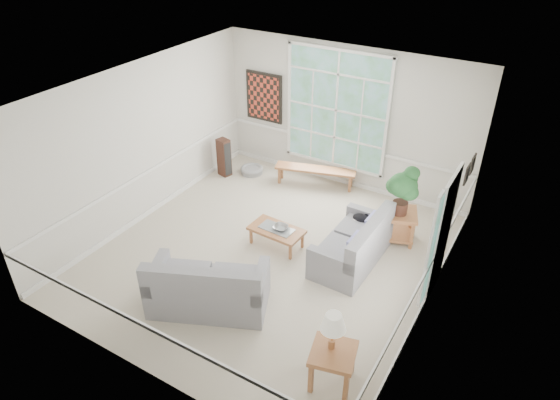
% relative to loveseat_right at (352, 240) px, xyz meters
% --- Properties ---
extents(floor, '(5.50, 6.00, 0.01)m').
position_rel_loveseat_right_xyz_m(floor, '(-1.30, -0.56, -0.45)').
color(floor, '#BBB09C').
rests_on(floor, ground).
extents(ceiling, '(5.50, 6.00, 0.02)m').
position_rel_loveseat_right_xyz_m(ceiling, '(-1.30, -0.56, 2.55)').
color(ceiling, white).
rests_on(ceiling, ground).
extents(wall_back, '(5.50, 0.02, 3.00)m').
position_rel_loveseat_right_xyz_m(wall_back, '(-1.30, 2.44, 1.05)').
color(wall_back, silver).
rests_on(wall_back, ground).
extents(wall_front, '(5.50, 0.02, 3.00)m').
position_rel_loveseat_right_xyz_m(wall_front, '(-1.30, -3.56, 1.05)').
color(wall_front, silver).
rests_on(wall_front, ground).
extents(wall_left, '(0.02, 6.00, 3.00)m').
position_rel_loveseat_right_xyz_m(wall_left, '(-4.05, -0.56, 1.05)').
color(wall_left, silver).
rests_on(wall_left, ground).
extents(wall_right, '(0.02, 6.00, 3.00)m').
position_rel_loveseat_right_xyz_m(wall_right, '(1.45, -0.56, 1.05)').
color(wall_right, silver).
rests_on(wall_right, ground).
extents(window_back, '(2.30, 0.08, 2.40)m').
position_rel_loveseat_right_xyz_m(window_back, '(-1.50, 2.40, 1.20)').
color(window_back, white).
rests_on(window_back, wall_back).
extents(entry_door, '(0.08, 0.90, 2.10)m').
position_rel_loveseat_right_xyz_m(entry_door, '(1.41, 0.04, 0.60)').
color(entry_door, white).
rests_on(entry_door, floor).
extents(door_sidelight, '(0.08, 0.26, 1.90)m').
position_rel_loveseat_right_xyz_m(door_sidelight, '(1.41, -0.59, 0.70)').
color(door_sidelight, white).
rests_on(door_sidelight, wall_right).
extents(wall_art, '(0.90, 0.06, 1.10)m').
position_rel_loveseat_right_xyz_m(wall_art, '(-3.25, 2.39, 1.15)').
color(wall_art, maroon).
rests_on(wall_art, wall_back).
extents(wall_frame_near, '(0.04, 0.26, 0.32)m').
position_rel_loveseat_right_xyz_m(wall_frame_near, '(1.41, 1.19, 1.10)').
color(wall_frame_near, black).
rests_on(wall_frame_near, wall_right).
extents(wall_frame_far, '(0.04, 0.26, 0.32)m').
position_rel_loveseat_right_xyz_m(wall_frame_far, '(1.41, 1.59, 1.10)').
color(wall_frame_far, black).
rests_on(wall_frame_far, wall_right).
extents(loveseat_right, '(0.89, 1.67, 0.89)m').
position_rel_loveseat_right_xyz_m(loveseat_right, '(0.00, 0.00, 0.00)').
color(loveseat_right, gray).
rests_on(loveseat_right, floor).
extents(loveseat_front, '(1.99, 1.55, 0.96)m').
position_rel_loveseat_right_xyz_m(loveseat_front, '(-1.43, -2.09, 0.03)').
color(loveseat_front, gray).
rests_on(loveseat_front, floor).
extents(coffee_table, '(0.99, 0.57, 0.36)m').
position_rel_loveseat_right_xyz_m(coffee_table, '(-1.33, -0.27, -0.27)').
color(coffee_table, '#9E6139').
rests_on(coffee_table, floor).
extents(pewter_bowl, '(0.33, 0.33, 0.08)m').
position_rel_loveseat_right_xyz_m(pewter_bowl, '(-1.26, -0.24, -0.05)').
color(pewter_bowl, gray).
rests_on(pewter_bowl, coffee_table).
extents(window_bench, '(1.76, 0.82, 0.40)m').
position_rel_loveseat_right_xyz_m(window_bench, '(-1.74, 2.03, -0.24)').
color(window_bench, '#9E6139').
rests_on(window_bench, floor).
extents(end_table, '(0.77, 0.77, 0.60)m').
position_rel_loveseat_right_xyz_m(end_table, '(0.48, 1.01, -0.15)').
color(end_table, '#9E6139').
rests_on(end_table, floor).
extents(houseplant, '(0.70, 0.70, 0.93)m').
position_rel_loveseat_right_xyz_m(houseplant, '(0.47, 0.96, 0.62)').
color(houseplant, '#225428').
rests_on(houseplant, end_table).
extents(side_table, '(0.67, 0.67, 0.57)m').
position_rel_loveseat_right_xyz_m(side_table, '(0.82, -2.44, -0.16)').
color(side_table, '#9E6139').
rests_on(side_table, floor).
extents(table_lamp, '(0.44, 0.44, 0.56)m').
position_rel_loveseat_right_xyz_m(table_lamp, '(0.76, -2.39, 0.40)').
color(table_lamp, white).
rests_on(table_lamp, side_table).
extents(pet_bed, '(0.63, 0.63, 0.15)m').
position_rel_loveseat_right_xyz_m(pet_bed, '(-3.22, 1.78, -0.37)').
color(pet_bed, gray).
rests_on(pet_bed, floor).
extents(floor_speaker, '(0.31, 0.27, 0.86)m').
position_rel_loveseat_right_xyz_m(floor_speaker, '(-3.70, 1.41, -0.01)').
color(floor_speaker, '#371D14').
rests_on(floor_speaker, floor).
extents(cat, '(0.37, 0.32, 0.14)m').
position_rel_loveseat_right_xyz_m(cat, '(-0.08, 0.58, 0.08)').
color(cat, black).
rests_on(cat, loveseat_right).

